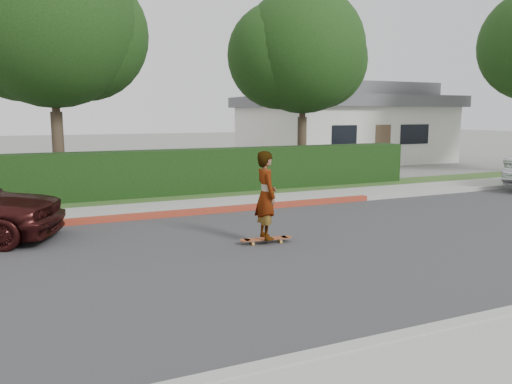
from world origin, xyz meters
TOP-DOWN VIEW (x-y plane):
  - ground at (0.00, 0.00)m, footprint 120.00×120.00m
  - road at (0.00, 0.00)m, footprint 60.00×8.00m
  - curb_far at (0.00, 4.10)m, footprint 60.00×0.20m
  - curb_red_section at (-5.00, 4.10)m, footprint 12.00×0.21m
  - sidewalk_far at (0.00, 5.00)m, footprint 60.00×1.60m
  - planting_strip at (0.00, 6.60)m, footprint 60.00×1.60m
  - hedge at (-3.00, 7.20)m, footprint 15.00×1.00m
  - tree_left at (-7.51, 8.69)m, footprint 5.99×5.21m
  - tree_center at (1.49, 9.19)m, footprint 5.66×4.84m
  - house at (8.00, 16.00)m, footprint 10.60×8.60m
  - skateboard at (-3.98, 0.66)m, footprint 1.13×0.35m
  - skateboarder at (-3.98, 0.66)m, footprint 0.49×0.69m

SIDE VIEW (x-z plane):
  - ground at x=0.00m, z-range 0.00..0.00m
  - road at x=0.00m, z-range 0.00..0.01m
  - planting_strip at x=0.00m, z-range 0.00..0.10m
  - sidewalk_far at x=0.00m, z-range 0.00..0.12m
  - curb_far at x=0.00m, z-range 0.00..0.15m
  - curb_red_section at x=-5.00m, z-range 0.00..0.15m
  - skateboard at x=-3.98m, z-range 0.05..0.15m
  - hedge at x=-3.00m, z-range 0.00..1.50m
  - skateboarder at x=-3.98m, z-range 0.11..1.90m
  - house at x=8.00m, z-range -0.05..4.25m
  - tree_center at x=1.49m, z-range 1.18..8.62m
  - tree_left at x=-7.51m, z-range 1.26..9.26m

